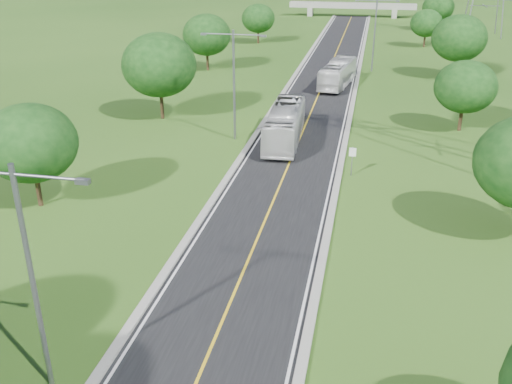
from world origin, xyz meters
TOP-DOWN VIEW (x-y plane):
  - ground at (0.00, 60.00)m, footprint 260.00×260.00m
  - road at (0.00, 66.00)m, footprint 8.00×150.00m
  - curb_left at (-4.25, 66.00)m, footprint 0.50×150.00m
  - curb_right at (4.25, 66.00)m, footprint 0.50×150.00m
  - speed_limit_sign at (5.20, 37.98)m, footprint 0.55×0.09m
  - overpass at (0.00, 140.00)m, footprint 30.00×3.00m
  - streetlight_near_left at (-6.00, 12.00)m, footprint 5.90×0.25m
  - streetlight_mid_left at (-6.00, 45.00)m, footprint 5.90×0.25m
  - streetlight_far_right at (6.00, 78.00)m, footprint 5.90×0.25m
  - tree_lb at (-16.00, 28.00)m, footprint 6.30×6.30m
  - tree_lc at (-15.00, 50.00)m, footprint 7.56×7.56m
  - tree_ld at (-17.00, 74.00)m, footprint 6.72×6.72m
  - tree_le at (-14.50, 98.00)m, footprint 5.88×5.88m
  - tree_rc at (15.00, 52.00)m, footprint 5.88×5.88m
  - tree_rd at (17.00, 76.00)m, footprint 7.14×7.14m
  - tree_re at (14.50, 100.00)m, footprint 5.46×5.46m
  - tree_rf at (18.00, 120.00)m, footprint 6.30×6.30m
  - bus_outbound at (1.88, 67.92)m, footprint 4.21×11.59m
  - bus_inbound at (-1.27, 45.06)m, footprint 3.30×11.90m

SIDE VIEW (x-z plane):
  - ground at x=0.00m, z-range 0.00..0.00m
  - road at x=0.00m, z-range 0.00..0.06m
  - curb_left at x=-4.25m, z-range 0.00..0.22m
  - curb_right at x=4.25m, z-range 0.00..0.22m
  - speed_limit_sign at x=5.20m, z-range 0.40..2.80m
  - bus_outbound at x=1.88m, z-range 0.06..3.22m
  - bus_inbound at x=-1.27m, z-range 0.06..3.34m
  - overpass at x=0.00m, z-range 0.81..4.01m
  - tree_re at x=14.50m, z-range 0.85..7.20m
  - tree_le at x=-14.50m, z-range 0.91..7.75m
  - tree_rc at x=15.00m, z-range 0.91..7.75m
  - tree_lb at x=-16.00m, z-range 0.98..8.31m
  - tree_rf at x=18.00m, z-range 0.98..8.31m
  - tree_ld at x=-17.00m, z-range 1.05..8.86m
  - tree_rd at x=17.00m, z-range 1.11..9.42m
  - tree_lc at x=-15.00m, z-range 1.18..9.97m
  - streetlight_near_left at x=-6.00m, z-range 0.94..10.94m
  - streetlight_mid_left at x=-6.00m, z-range 0.94..10.94m
  - streetlight_far_right at x=6.00m, z-range 0.94..10.94m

